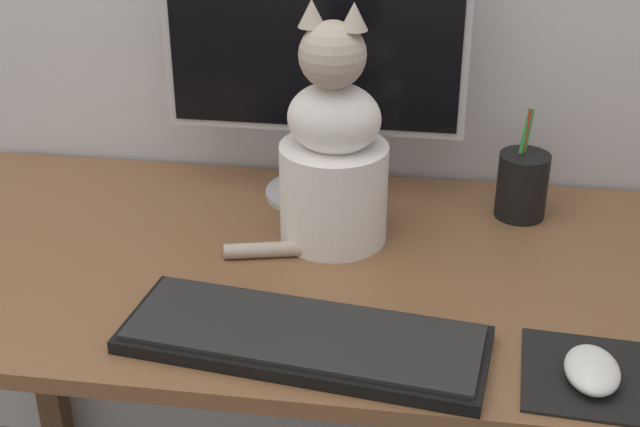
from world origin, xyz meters
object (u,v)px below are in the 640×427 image
at_px(keyboard, 304,338).
at_px(computer_mouse_right, 592,370).
at_px(cat, 333,156).
at_px(pen_cup, 522,184).
at_px(monitor, 314,45).

height_order(keyboard, computer_mouse_right, computer_mouse_right).
height_order(keyboard, cat, cat).
distance_m(keyboard, pen_cup, 0.51).
bearing_deg(cat, monitor, 115.83).
bearing_deg(keyboard, pen_cup, 61.55).
relative_size(monitor, keyboard, 1.01).
distance_m(monitor, cat, 0.20).
bearing_deg(monitor, cat, -70.91).
bearing_deg(cat, keyboard, -82.90).
bearing_deg(pen_cup, cat, -157.58).
relative_size(monitor, pen_cup, 2.68).
bearing_deg(computer_mouse_right, monitor, 131.67).
bearing_deg(keyboard, computer_mouse_right, 3.09).
height_order(monitor, cat, monitor).
xyz_separation_m(monitor, keyboard, (0.05, -0.44, -0.26)).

